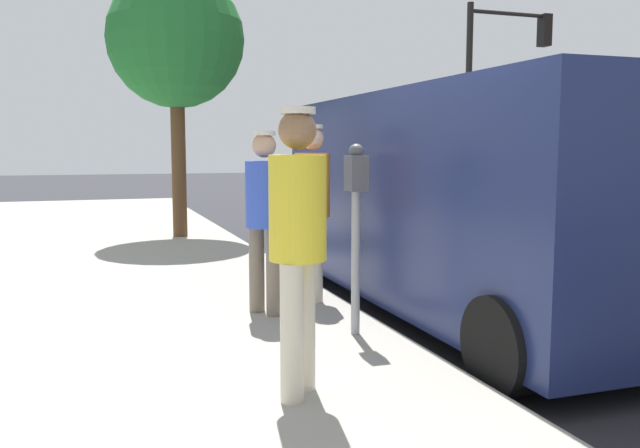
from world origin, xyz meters
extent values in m
plane|color=#2D2D33|center=(0.00, 0.00, 0.00)|extent=(80.00, 80.00, 0.00)
cube|color=#9E998E|center=(3.50, 0.00, 0.07)|extent=(5.00, 32.00, 0.15)
cylinder|color=gray|center=(1.35, -0.49, 0.72)|extent=(0.07, 0.07, 1.15)
cube|color=#4C4C51|center=(1.35, -0.49, 1.44)|extent=(0.14, 0.18, 0.28)
sphere|color=#47474C|center=(1.35, -0.49, 1.61)|extent=(0.12, 0.12, 0.12)
cylinder|color=beige|center=(2.25, 0.73, 0.56)|extent=(0.14, 0.14, 0.83)
cylinder|color=beige|center=(2.12, 0.55, 0.56)|extent=(0.14, 0.14, 0.83)
cylinder|color=yellow|center=(2.18, 0.64, 1.29)|extent=(0.34, 0.34, 0.62)
sphere|color=#8C6647|center=(2.18, 0.64, 1.74)|extent=(0.22, 0.22, 0.22)
cylinder|color=silver|center=(2.18, 0.64, 1.85)|extent=(0.21, 0.21, 0.04)
cylinder|color=beige|center=(1.28, -1.87, 0.56)|extent=(0.14, 0.14, 0.82)
cylinder|color=beige|center=(1.29, -1.65, 0.56)|extent=(0.14, 0.14, 0.82)
cylinder|color=orange|center=(1.29, -1.76, 1.28)|extent=(0.34, 0.34, 0.62)
sphere|color=beige|center=(1.29, -1.76, 1.73)|extent=(0.22, 0.22, 0.22)
cylinder|color=silver|center=(1.29, -1.76, 1.84)|extent=(0.21, 0.21, 0.04)
cylinder|color=#726656|center=(1.92, -1.48, 0.54)|extent=(0.14, 0.14, 0.78)
cylinder|color=#726656|center=(1.81, -1.29, 0.54)|extent=(0.14, 0.14, 0.78)
cylinder|color=blue|center=(1.86, -1.38, 1.23)|extent=(0.34, 0.34, 0.59)
sphere|color=tan|center=(1.86, -1.38, 1.66)|extent=(0.21, 0.21, 0.21)
cylinder|color=silver|center=(1.86, -1.38, 1.76)|extent=(0.20, 0.20, 0.04)
cube|color=navy|center=(-0.15, -1.32, 1.17)|extent=(2.02, 5.21, 1.96)
cube|color=black|center=(-0.16, -3.77, 1.56)|extent=(1.84, 0.09, 0.88)
cylinder|color=black|center=(0.79, -3.38, 0.34)|extent=(0.22, 0.68, 0.68)
cylinder|color=black|center=(-1.11, -3.37, 0.34)|extent=(0.22, 0.68, 0.68)
cylinder|color=black|center=(0.81, 0.72, 0.34)|extent=(0.22, 0.68, 0.68)
cylinder|color=black|center=(-5.69, -10.38, 2.60)|extent=(0.16, 0.16, 5.20)
cylinder|color=black|center=(-6.89, -10.38, 5.00)|extent=(2.40, 0.10, 0.10)
cube|color=black|center=(-7.89, -10.38, 4.65)|extent=(0.24, 0.32, 0.80)
sphere|color=red|center=(-7.89, -10.55, 4.90)|extent=(0.17, 0.17, 0.17)
sphere|color=yellow|center=(-7.89, -10.55, 4.65)|extent=(0.17, 0.17, 0.17)
sphere|color=green|center=(-7.89, -10.55, 4.40)|extent=(0.17, 0.17, 0.17)
cylinder|color=brown|center=(1.89, -7.05, 1.39)|extent=(0.24, 0.24, 2.48)
sphere|color=#247530|center=(1.89, -7.05, 3.42)|extent=(2.25, 2.25, 2.25)
camera|label=1|loc=(3.33, 4.36, 1.63)|focal=37.48mm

